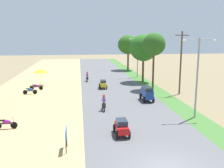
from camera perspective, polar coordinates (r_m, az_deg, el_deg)
parked_motorbike_nearest at (r=22.32m, az=-22.79°, el=-8.12°), size 1.80×0.54×0.94m
parked_motorbike_second at (r=34.24m, az=-18.01°, el=-1.38°), size 1.80×0.54×0.94m
parked_motorbike_third at (r=36.59m, az=-16.70°, el=-0.55°), size 1.80×0.54×0.94m
street_signboard at (r=17.03m, az=-10.33°, el=-11.30°), size 0.06×1.30×1.50m
vendor_umbrella at (r=39.61m, az=-15.84°, el=2.91°), size 2.20×2.20×2.52m
median_tree_nearest at (r=35.49m, az=9.47°, el=8.79°), size 3.12×3.12×7.87m
median_tree_second at (r=41.27m, az=7.13°, el=8.10°), size 4.50×4.50×7.68m
median_tree_third at (r=55.65m, az=3.69°, el=8.86°), size 4.52×4.52×7.62m
streetlamp_near at (r=23.92m, az=18.74°, el=2.55°), size 3.16×0.20×7.25m
streetlamp_mid at (r=46.09m, az=5.83°, el=6.67°), size 3.16×0.20×7.10m
utility_pole_near at (r=33.45m, az=15.27°, el=4.84°), size 1.80×0.20×8.05m
car_hatchback_red at (r=19.29m, az=2.16°, el=-9.59°), size 1.04×2.00×1.23m
car_van_blue at (r=29.35m, az=7.89°, el=-1.98°), size 1.19×2.41×1.67m
car_hatchback_yellow at (r=36.06m, az=-2.06°, el=0.06°), size 1.04×2.00×1.23m
motorbike_foreground_rider at (r=25.46m, az=-1.87°, el=-4.25°), size 0.54×1.80×1.66m
motorbike_ahead_second at (r=41.82m, az=-5.63°, el=1.66°), size 0.54×1.80×1.66m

